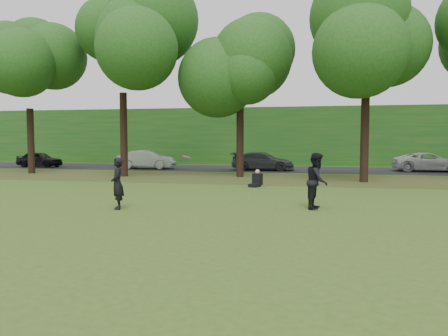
# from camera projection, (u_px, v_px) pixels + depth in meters

# --- Properties ---
(ground) EXTENTS (120.00, 120.00, 0.00)m
(ground) POSITION_uv_depth(u_px,v_px,m) (259.00, 223.00, 12.15)
(ground) COLOR #354E18
(ground) RESTS_ON ground
(leaf_litter) EXTENTS (60.00, 7.00, 0.01)m
(leaf_litter) POSITION_uv_depth(u_px,v_px,m) (289.00, 179.00, 24.83)
(leaf_litter) COLOR #4C401B
(leaf_litter) RESTS_ON ground
(street) EXTENTS (70.00, 7.00, 0.02)m
(street) POSITION_uv_depth(u_px,v_px,m) (296.00, 169.00, 32.63)
(street) COLOR black
(street) RESTS_ON ground
(far_hedge) EXTENTS (70.00, 3.00, 5.00)m
(far_hedge) POSITION_uv_depth(u_px,v_px,m) (300.00, 136.00, 38.31)
(far_hedge) COLOR #154B17
(far_hedge) RESTS_ON ground
(player_left) EXTENTS (0.65, 0.74, 1.72)m
(player_left) POSITION_uv_depth(u_px,v_px,m) (118.00, 183.00, 14.43)
(player_left) COLOR black
(player_left) RESTS_ON ground
(player_right) EXTENTS (0.82, 0.99, 1.87)m
(player_right) POSITION_uv_depth(u_px,v_px,m) (317.00, 181.00, 14.54)
(player_right) COLOR black
(player_right) RESTS_ON ground
(parked_cars) EXTENTS (40.58, 3.67, 1.38)m
(parked_cars) POSITION_uv_depth(u_px,v_px,m) (296.00, 161.00, 31.50)
(parked_cars) COLOR black
(parked_cars) RESTS_ON street
(frisbee) EXTENTS (0.38, 0.38, 0.10)m
(frisbee) POSITION_uv_depth(u_px,v_px,m) (187.00, 157.00, 14.14)
(frisbee) COLOR #EA1376
(frisbee) RESTS_ON ground
(seated_person) EXTENTS (0.65, 0.83, 0.83)m
(seated_person) POSITION_uv_depth(u_px,v_px,m) (257.00, 180.00, 21.14)
(seated_person) COLOR black
(seated_person) RESTS_ON ground
(tree_line) EXTENTS (55.30, 7.90, 12.31)m
(tree_line) POSITION_uv_depth(u_px,v_px,m) (284.00, 39.00, 24.29)
(tree_line) COLOR black
(tree_line) RESTS_ON ground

